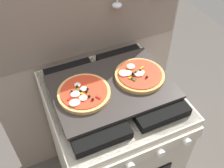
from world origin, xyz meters
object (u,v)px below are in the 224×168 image
at_px(stove, 112,142).
at_px(baking_tray, 112,87).
at_px(pizza_right, 139,75).
at_px(pizza_left, 84,93).

height_order(stove, baking_tray, baking_tray).
xyz_separation_m(stove, pizza_right, (0.14, -0.00, 0.48)).
height_order(stove, pizza_right, pizza_right).
height_order(stove, pizza_left, pizza_left).
bearing_deg(stove, baking_tray, 90.00).
bearing_deg(baking_tray, pizza_right, -0.90).
relative_size(stove, pizza_left, 3.88).
bearing_deg(pizza_right, baking_tray, 179.10).
xyz_separation_m(stove, pizza_left, (-0.13, -0.00, 0.48)).
bearing_deg(pizza_left, pizza_right, 0.28).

